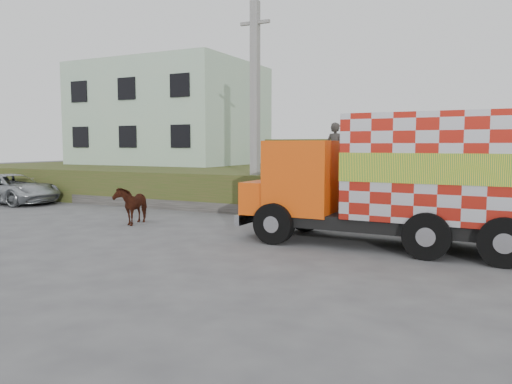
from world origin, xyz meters
The scene contains 10 objects.
ground centered at (0.00, 0.00, 0.00)m, with size 120.00×120.00×0.00m, color #474749.
embankment centered at (0.00, 10.00, 0.75)m, with size 40.00×12.00×1.50m, color #314A18.
embankment_far centered at (0.00, 22.00, 1.50)m, with size 40.00×12.00×3.00m, color #314A18.
retaining_strip centered at (-2.00, 4.20, 0.20)m, with size 16.00×0.50×0.40m, color #595651.
building centered at (-11.00, 13.00, 4.50)m, with size 10.00×8.00×6.00m, color #A9C2A6.
utility_pole centered at (-1.00, 4.60, 4.08)m, with size 1.20×0.30×8.00m.
cargo_truck centered at (5.23, 0.58, 1.76)m, with size 7.70×2.80×3.41m.
cow centered at (-3.59, 0.52, 0.64)m, with size 0.69×1.52×1.28m, color black.
suv centered at (-12.40, 2.70, 0.66)m, with size 2.20×4.78×1.33m, color silver.
pedestrian centered at (2.10, 4.85, 2.47)m, with size 0.71×0.47×1.95m, color #2C2927.
Camera 1 is at (7.55, -12.52, 2.64)m, focal length 35.00 mm.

